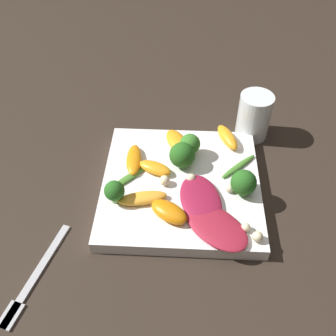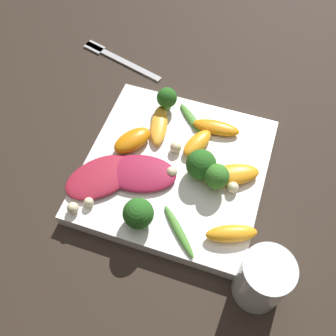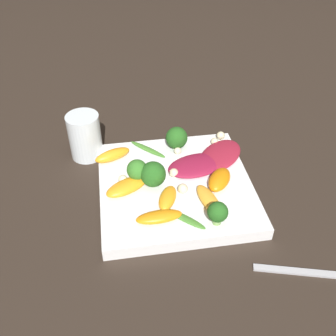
{
  "view_description": "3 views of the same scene",
  "coord_description": "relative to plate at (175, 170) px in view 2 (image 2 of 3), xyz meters",
  "views": [
    {
      "loc": [
        -0.44,
        -0.0,
        0.51
      ],
      "look_at": [
        0.01,
        0.02,
        0.04
      ],
      "focal_mm": 42.0,
      "sensor_mm": 36.0,
      "label": 1
    },
    {
      "loc": [
        0.09,
        -0.29,
        0.52
      ],
      "look_at": [
        -0.01,
        -0.01,
        0.03
      ],
      "focal_mm": 42.0,
      "sensor_mm": 36.0,
      "label": 2
    },
    {
      "loc": [
        0.09,
        0.5,
        0.48
      ],
      "look_at": [
        0.01,
        -0.01,
        0.05
      ],
      "focal_mm": 42.0,
      "sensor_mm": 36.0,
      "label": 3
    }
  ],
  "objects": [
    {
      "name": "ground_plane",
      "position": [
        0.0,
        0.0,
        -0.01
      ],
      "size": [
        2.4,
        2.4,
        0.0
      ],
      "primitive_type": "plane",
      "color": "#2D231C"
    },
    {
      "name": "plate",
      "position": [
        0.0,
        0.0,
        0.0
      ],
      "size": [
        0.26,
        0.26,
        0.02
      ],
      "color": "white",
      "rests_on": "ground_plane"
    },
    {
      "name": "drinking_glass",
      "position": [
        0.15,
        -0.13,
        0.03
      ],
      "size": [
        0.06,
        0.06,
        0.09
      ],
      "color": "white",
      "rests_on": "ground_plane"
    },
    {
      "name": "fork",
      "position": [
        -0.19,
        0.2,
        -0.01
      ],
      "size": [
        0.17,
        0.06,
        0.01
      ],
      "color": "#B2B2B7",
      "rests_on": "ground_plane"
    },
    {
      "name": "radicchio_leaf_0",
      "position": [
        -0.04,
        -0.03,
        0.02
      ],
      "size": [
        0.12,
        0.09,
        0.01
      ],
      "color": "maroon",
      "rests_on": "plate"
    },
    {
      "name": "radicchio_leaf_1",
      "position": [
        -0.09,
        -0.05,
        0.02
      ],
      "size": [
        0.12,
        0.12,
        0.01
      ],
      "color": "maroon",
      "rests_on": "plate"
    },
    {
      "name": "orange_segment_0",
      "position": [
        -0.07,
        0.02,
        0.02
      ],
      "size": [
        0.06,
        0.07,
        0.02
      ],
      "color": "orange",
      "rests_on": "plate"
    },
    {
      "name": "orange_segment_1",
      "position": [
        0.1,
        -0.08,
        0.02
      ],
      "size": [
        0.07,
        0.05,
        0.02
      ],
      "color": "orange",
      "rests_on": "plate"
    },
    {
      "name": "orange_segment_2",
      "position": [
        0.04,
        0.08,
        0.02
      ],
      "size": [
        0.07,
        0.03,
        0.01
      ],
      "color": "orange",
      "rests_on": "plate"
    },
    {
      "name": "orange_segment_3",
      "position": [
        0.02,
        0.04,
        0.02
      ],
      "size": [
        0.05,
        0.06,
        0.02
      ],
      "color": "orange",
      "rests_on": "plate"
    },
    {
      "name": "orange_segment_4",
      "position": [
        -0.05,
        0.06,
        0.02
      ],
      "size": [
        0.04,
        0.08,
        0.01
      ],
      "color": "#FCAD33",
      "rests_on": "plate"
    },
    {
      "name": "orange_segment_5",
      "position": [
        0.08,
        0.01,
        0.02
      ],
      "size": [
        0.08,
        0.06,
        0.02
      ],
      "color": "orange",
      "rests_on": "plate"
    },
    {
      "name": "broccoli_floret_0",
      "position": [
        0.06,
        -0.01,
        0.04
      ],
      "size": [
        0.04,
        0.04,
        0.04
      ],
      "color": "#7A9E51",
      "rests_on": "plate"
    },
    {
      "name": "broccoli_floret_1",
      "position": [
        -0.05,
        0.1,
        0.03
      ],
      "size": [
        0.03,
        0.03,
        0.04
      ],
      "color": "#84AD5B",
      "rests_on": "plate"
    },
    {
      "name": "broccoli_floret_2",
      "position": [
        -0.02,
        -0.1,
        0.03
      ],
      "size": [
        0.04,
        0.04,
        0.04
      ],
      "color": "#7A9E51",
      "rests_on": "plate"
    },
    {
      "name": "broccoli_floret_3",
      "position": [
        0.04,
        0.0,
        0.03
      ],
      "size": [
        0.04,
        0.04,
        0.05
      ],
      "color": "#84AD5B",
      "rests_on": "plate"
    },
    {
      "name": "arugula_sprig_0",
      "position": [
        0.04,
        -0.1,
        0.01
      ],
      "size": [
        0.07,
        0.07,
        0.01
      ],
      "color": "#47842D",
      "rests_on": "plate"
    },
    {
      "name": "arugula_sprig_1",
      "position": [
        -0.0,
        0.09,
        0.01
      ],
      "size": [
        0.06,
        0.06,
        0.01
      ],
      "color": "#47842D",
      "rests_on": "plate"
    },
    {
      "name": "macadamia_nut_0",
      "position": [
        -0.0,
        -0.02,
        0.02
      ],
      "size": [
        0.02,
        0.02,
        0.02
      ],
      "color": "beige",
      "rests_on": "plate"
    },
    {
      "name": "macadamia_nut_1",
      "position": [
        -0.11,
        -0.11,
        0.02
      ],
      "size": [
        0.02,
        0.02,
        0.02
      ],
      "color": "beige",
      "rests_on": "plate"
    },
    {
      "name": "macadamia_nut_2",
      "position": [
        -0.02,
        -0.08,
        0.02
      ],
      "size": [
        0.01,
        0.01,
        0.01
      ],
      "color": "beige",
      "rests_on": "plate"
    },
    {
      "name": "macadamia_nut_3",
      "position": [
        -0.01,
        0.03,
        0.02
      ],
      "size": [
        0.02,
        0.02,
        0.02
      ],
      "color": "beige",
      "rests_on": "plate"
    },
    {
      "name": "macadamia_nut_4",
      "position": [
        0.09,
        -0.01,
        0.02
      ],
      "size": [
        0.02,
        0.02,
        0.02
      ],
      "color": "beige",
      "rests_on": "plate"
    },
    {
      "name": "macadamia_nut_5",
      "position": [
        -0.09,
        -0.1,
        0.02
      ],
      "size": [
        0.01,
        0.01,
        0.01
      ],
      "color": "beige",
      "rests_on": "plate"
    }
  ]
}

